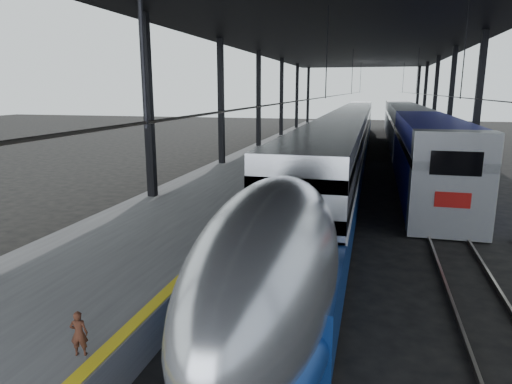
% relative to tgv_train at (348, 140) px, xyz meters
% --- Properties ---
extents(ground, '(160.00, 160.00, 0.00)m').
position_rel_tgv_train_xyz_m(ground, '(-2.00, -22.50, -1.92)').
color(ground, black).
rests_on(ground, ground).
extents(platform, '(6.00, 80.00, 1.00)m').
position_rel_tgv_train_xyz_m(platform, '(-5.50, -2.50, -1.42)').
color(platform, '#4C4C4F').
rests_on(platform, ground).
extents(yellow_strip, '(0.30, 80.00, 0.01)m').
position_rel_tgv_train_xyz_m(yellow_strip, '(-2.70, -2.50, -0.92)').
color(yellow_strip, gold).
rests_on(yellow_strip, platform).
extents(rails, '(6.52, 80.00, 0.16)m').
position_rel_tgv_train_xyz_m(rails, '(2.50, -2.50, -1.84)').
color(rails, slate).
rests_on(rails, ground).
extents(canopy, '(18.00, 75.00, 9.47)m').
position_rel_tgv_train_xyz_m(canopy, '(-0.10, -2.50, 7.19)').
color(canopy, black).
rests_on(canopy, ground).
extents(tgv_train, '(2.87, 65.20, 4.11)m').
position_rel_tgv_train_xyz_m(tgv_train, '(0.00, 0.00, 0.00)').
color(tgv_train, '#BABCC2').
rests_on(tgv_train, ground).
extents(second_train, '(3.09, 56.05, 4.26)m').
position_rel_tgv_train_xyz_m(second_train, '(5.00, 9.34, 0.23)').
color(second_train, navy).
rests_on(second_train, ground).
extents(child, '(0.37, 0.30, 0.87)m').
position_rel_tgv_train_xyz_m(child, '(-3.07, -29.68, -0.49)').
color(child, '#482418').
rests_on(child, platform).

